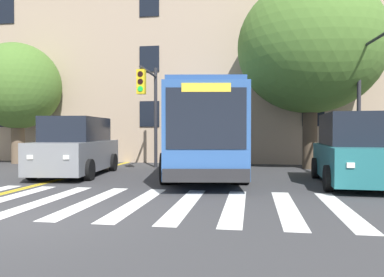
# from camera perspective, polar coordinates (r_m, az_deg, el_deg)

# --- Properties ---
(ground_plane) EXTENTS (120.00, 120.00, 0.00)m
(ground_plane) POSITION_cam_1_polar(r_m,az_deg,el_deg) (8.06, -25.14, -11.44)
(ground_plane) COLOR #38383A
(crosswalk) EXTENTS (13.38, 4.25, 0.01)m
(crosswalk) POSITION_cam_1_polar(r_m,az_deg,el_deg) (9.93, -18.23, -8.99)
(crosswalk) COLOR white
(crosswalk) RESTS_ON ground
(lane_line_yellow_inner) EXTENTS (0.12, 36.00, 0.01)m
(lane_line_yellow_inner) POSITION_cam_1_polar(r_m,az_deg,el_deg) (23.78, -7.84, -3.08)
(lane_line_yellow_inner) COLOR gold
(lane_line_yellow_inner) RESTS_ON ground
(lane_line_yellow_outer) EXTENTS (0.12, 36.00, 0.01)m
(lane_line_yellow_outer) POSITION_cam_1_polar(r_m,az_deg,el_deg) (23.73, -7.47, -3.08)
(lane_line_yellow_outer) COLOR gold
(lane_line_yellow_outer) RESTS_ON ground
(city_bus) EXTENTS (4.04, 11.38, 3.30)m
(city_bus) POSITION_cam_1_polar(r_m,az_deg,el_deg) (15.58, 1.59, 1.29)
(city_bus) COLOR #2D5699
(city_bus) RESTS_ON ground
(car_grey_near_lane) EXTENTS (2.68, 5.30, 2.29)m
(car_grey_near_lane) POSITION_cam_1_polar(r_m,az_deg,el_deg) (15.48, -17.16, -1.35)
(car_grey_near_lane) COLOR slate
(car_grey_near_lane) RESTS_ON ground
(car_teal_far_lane) EXTENTS (2.41, 5.05, 2.32)m
(car_teal_far_lane) POSITION_cam_1_polar(r_m,az_deg,el_deg) (13.15, 23.44, -1.79)
(car_teal_far_lane) COLOR #236B70
(car_teal_far_lane) RESTS_ON ground
(car_white_behind_bus) EXTENTS (2.25, 4.79, 2.26)m
(car_white_behind_bus) POSITION_cam_1_polar(r_m,az_deg,el_deg) (24.81, 1.95, -0.42)
(car_white_behind_bus) COLOR white
(car_white_behind_bus) RESTS_ON ground
(traffic_light_near_corner) EXTENTS (0.52, 3.63, 5.60)m
(traffic_light_near_corner) POSITION_cam_1_polar(r_m,az_deg,el_deg) (15.25, 25.92, 8.43)
(traffic_light_near_corner) COLOR #28282D
(traffic_light_near_corner) RESTS_ON ground
(traffic_light_overhead) EXTENTS (0.35, 2.90, 4.77)m
(traffic_light_overhead) POSITION_cam_1_polar(r_m,az_deg,el_deg) (16.90, -6.48, 6.01)
(traffic_light_overhead) COLOR #28282D
(traffic_light_overhead) RESTS_ON ground
(street_tree_curbside_large) EXTENTS (9.12, 9.08, 8.70)m
(street_tree_curbside_large) POSITION_cam_1_polar(r_m,az_deg,el_deg) (18.57, 17.59, 13.13)
(street_tree_curbside_large) COLOR #4C3D2D
(street_tree_curbside_large) RESTS_ON ground
(street_tree_curbside_small) EXTENTS (6.12, 6.23, 6.47)m
(street_tree_curbside_small) POSITION_cam_1_polar(r_m,az_deg,el_deg) (22.38, -25.06, 7.18)
(street_tree_curbside_small) COLOR brown
(street_tree_curbside_small) RESTS_ON ground
(building_facade) EXTENTS (43.34, 9.29, 10.77)m
(building_facade) POSITION_cam_1_polar(r_m,az_deg,el_deg) (25.40, -3.68, 9.38)
(building_facade) COLOR tan
(building_facade) RESTS_ON ground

